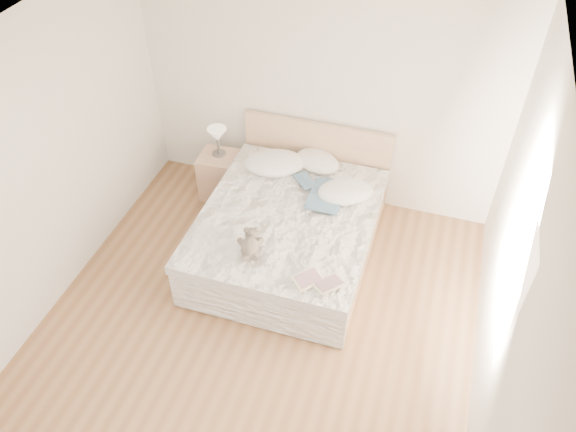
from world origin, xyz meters
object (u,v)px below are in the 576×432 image
object	(u,v)px
bed	(290,229)
nightstand	(221,175)
teddy_bear	(250,251)
photo_book	(274,170)
table_lamp	(217,136)
childrens_book	(319,282)

from	to	relation	value
bed	nightstand	world-z (taller)	bed
teddy_bear	photo_book	bearing A→B (deg)	78.23
teddy_bear	nightstand	bearing A→B (deg)	103.03
bed	photo_book	distance (m)	0.71
table_lamp	photo_book	bearing A→B (deg)	-12.78
photo_book	teddy_bear	xyz separation A→B (m)	(0.19, -1.25, 0.02)
bed	table_lamp	size ratio (longest dim) A/B	6.19
table_lamp	childrens_book	size ratio (longest dim) A/B	0.89
bed	childrens_book	distance (m)	1.09
nightstand	photo_book	distance (m)	0.81
nightstand	childrens_book	size ratio (longest dim) A/B	1.44
bed	childrens_book	xyz separation A→B (m)	(0.54, -0.89, 0.32)
bed	teddy_bear	distance (m)	0.82
nightstand	photo_book	size ratio (longest dim) A/B	1.64
nightstand	table_lamp	size ratio (longest dim) A/B	1.62
bed	teddy_bear	xyz separation A→B (m)	(-0.16, -0.73, 0.34)
nightstand	teddy_bear	distance (m)	1.69
table_lamp	teddy_bear	world-z (taller)	table_lamp
teddy_bear	childrens_book	bearing A→B (deg)	-32.82
table_lamp	childrens_book	xyz separation A→B (m)	(1.62, -1.57, -0.18)
bed	photo_book	bearing A→B (deg)	123.74
table_lamp	photo_book	size ratio (longest dim) A/B	1.02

